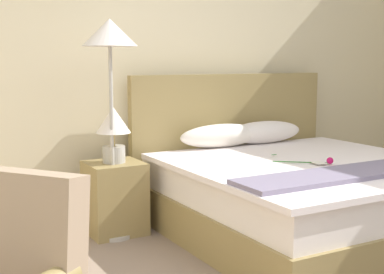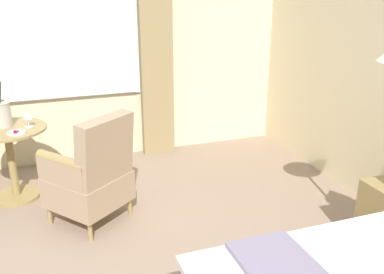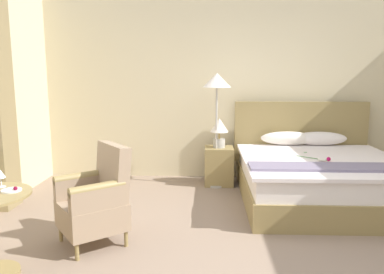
{
  "view_description": "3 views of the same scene",
  "coord_description": "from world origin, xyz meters",
  "views": [
    {
      "loc": [
        -1.78,
        -1.54,
        1.31
      ],
      "look_at": [
        -0.49,
        0.77,
        0.93
      ],
      "focal_mm": 50.0,
      "sensor_mm": 36.0,
      "label": 1
    },
    {
      "loc": [
        1.65,
        -0.07,
        1.88
      ],
      "look_at": [
        -0.44,
        0.68,
        1.08
      ],
      "focal_mm": 40.0,
      "sensor_mm": 36.0,
      "label": 2
    },
    {
      "loc": [
        -0.55,
        -3.1,
        1.58
      ],
      "look_at": [
        -0.7,
        0.72,
        0.95
      ],
      "focal_mm": 35.0,
      "sensor_mm": 36.0,
      "label": 3
    }
  ],
  "objects": [
    {
      "name": "floor_lamp_brass",
      "position": [
        -0.41,
        2.13,
        1.38
      ],
      "size": [
        0.4,
        0.4,
        1.61
      ],
      "color": "#B6B1A9",
      "rests_on": "ground"
    },
    {
      "name": "bed",
      "position": [
        0.85,
        1.53,
        0.33
      ],
      "size": [
        1.96,
        2.04,
        1.19
      ],
      "color": "olive",
      "rests_on": "ground"
    },
    {
      "name": "nightstand",
      "position": [
        -0.37,
        2.21,
        0.27
      ],
      "size": [
        0.43,
        0.4,
        0.55
      ],
      "color": "olive",
      "rests_on": "ground"
    },
    {
      "name": "bedside_lamp",
      "position": [
        -0.37,
        2.21,
        0.82
      ],
      "size": [
        0.26,
        0.26,
        0.42
      ],
      "color": "#AFADA5",
      "rests_on": "nightstand"
    },
    {
      "name": "wall_headboard_side",
      "position": [
        0.0,
        2.68,
        1.43
      ],
      "size": [
        6.14,
        0.12,
        2.85
      ],
      "color": "beige",
      "rests_on": "ground"
    }
  ]
}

